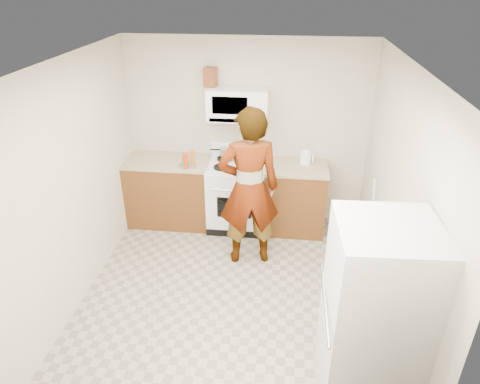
# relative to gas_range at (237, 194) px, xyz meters

# --- Properties ---
(floor) EXTENTS (3.60, 3.60, 0.00)m
(floor) POSITION_rel_gas_range_xyz_m (0.10, -1.48, -0.49)
(floor) COLOR gray
(floor) RESTS_ON ground
(back_wall) EXTENTS (3.20, 0.02, 2.50)m
(back_wall) POSITION_rel_gas_range_xyz_m (0.10, 0.31, 0.76)
(back_wall) COLOR beige
(back_wall) RESTS_ON floor
(right_wall) EXTENTS (0.02, 3.60, 2.50)m
(right_wall) POSITION_rel_gas_range_xyz_m (1.69, -1.48, 0.76)
(right_wall) COLOR beige
(right_wall) RESTS_ON floor
(cabinet_left) EXTENTS (1.12, 0.62, 0.90)m
(cabinet_left) POSITION_rel_gas_range_xyz_m (-0.94, 0.01, -0.04)
(cabinet_left) COLOR brown
(cabinet_left) RESTS_ON floor
(counter_left) EXTENTS (1.14, 0.64, 0.03)m
(counter_left) POSITION_rel_gas_range_xyz_m (-0.94, 0.01, 0.43)
(counter_left) COLOR tan
(counter_left) RESTS_ON cabinet_left
(cabinet_right) EXTENTS (0.80, 0.62, 0.90)m
(cabinet_right) POSITION_rel_gas_range_xyz_m (0.78, 0.01, -0.04)
(cabinet_right) COLOR brown
(cabinet_right) RESTS_ON floor
(counter_right) EXTENTS (0.82, 0.64, 0.03)m
(counter_right) POSITION_rel_gas_range_xyz_m (0.78, 0.01, 0.43)
(counter_right) COLOR tan
(counter_right) RESTS_ON cabinet_right
(gas_range) EXTENTS (0.76, 0.65, 1.13)m
(gas_range) POSITION_rel_gas_range_xyz_m (0.00, 0.00, 0.00)
(gas_range) COLOR white
(gas_range) RESTS_ON floor
(microwave) EXTENTS (0.76, 0.38, 0.40)m
(microwave) POSITION_rel_gas_range_xyz_m (0.00, 0.13, 1.21)
(microwave) COLOR white
(microwave) RESTS_ON back_wall
(person) EXTENTS (0.79, 0.61, 1.94)m
(person) POSITION_rel_gas_range_xyz_m (0.23, -0.78, 0.49)
(person) COLOR tan
(person) RESTS_ON floor
(fridge) EXTENTS (0.73, 0.73, 1.70)m
(fridge) POSITION_rel_gas_range_xyz_m (1.34, -2.63, 0.36)
(fridge) COLOR silver
(fridge) RESTS_ON floor
(kettle) EXTENTS (0.18, 0.18, 0.17)m
(kettle) POSITION_rel_gas_range_xyz_m (0.89, 0.11, 0.53)
(kettle) COLOR white
(kettle) RESTS_ON counter_right
(jug) EXTENTS (0.17, 0.17, 0.24)m
(jug) POSITION_rel_gas_range_xyz_m (-0.35, 0.16, 1.53)
(jug) COLOR maroon
(jug) RESTS_ON microwave
(saucepan) EXTENTS (0.28, 0.28, 0.12)m
(saucepan) POSITION_rel_gas_range_xyz_m (-0.13, 0.16, 0.53)
(saucepan) COLOR #A9A9AD
(saucepan) RESTS_ON gas_range
(tray) EXTENTS (0.26, 0.18, 0.05)m
(tray) POSITION_rel_gas_range_xyz_m (0.21, -0.12, 0.47)
(tray) COLOR silver
(tray) RESTS_ON gas_range
(bottle_spray) EXTENTS (0.08, 0.08, 0.21)m
(bottle_spray) POSITION_rel_gas_range_xyz_m (-0.63, -0.23, 0.55)
(bottle_spray) COLOR red
(bottle_spray) RESTS_ON counter_left
(bottle_hot_sauce) EXTENTS (0.06, 0.06, 0.17)m
(bottle_hot_sauce) POSITION_rel_gas_range_xyz_m (-0.58, -0.05, 0.54)
(bottle_hot_sauce) COLOR #CB6116
(bottle_hot_sauce) RESTS_ON counter_left
(bottle_green_cap) EXTENTS (0.05, 0.05, 0.17)m
(bottle_green_cap) POSITION_rel_gas_range_xyz_m (-0.65, -0.22, 0.53)
(bottle_green_cap) COLOR green
(bottle_green_cap) RESTS_ON counter_left
(pot_lid) EXTENTS (0.28, 0.28, 0.01)m
(pot_lid) POSITION_rel_gas_range_xyz_m (-0.63, -0.14, 0.46)
(pot_lid) COLOR white
(pot_lid) RESTS_ON counter_left
(broom) EXTENTS (0.16, 0.21, 1.13)m
(broom) POSITION_rel_gas_range_xyz_m (1.69, -0.63, 0.09)
(broom) COLOR white
(broom) RESTS_ON floor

